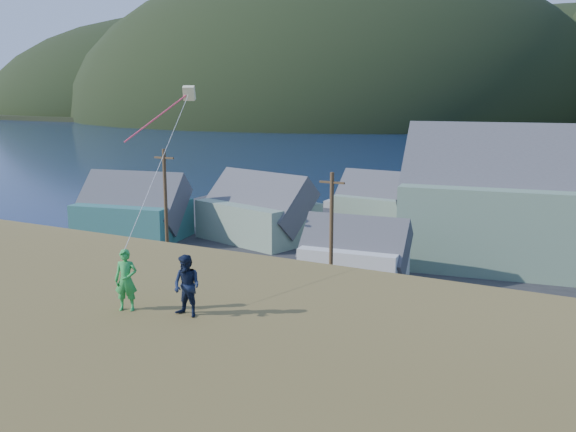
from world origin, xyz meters
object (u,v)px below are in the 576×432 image
(shed_white, at_px, (355,254))
(kite_flyer_navy, at_px, (187,286))
(shed_palegreen_near, at_px, (258,210))
(kite_flyer_green, at_px, (126,280))
(shed_palegreen_far, at_px, (387,202))
(shed_teal, at_px, (133,210))
(wharf, at_px, (452,205))

(shed_white, height_order, kite_flyer_navy, kite_flyer_navy)
(shed_white, bearing_deg, shed_palegreen_near, 140.41)
(kite_flyer_green, distance_m, kite_flyer_navy, 1.84)
(kite_flyer_green, bearing_deg, shed_palegreen_far, 76.14)
(shed_palegreen_near, relative_size, shed_palegreen_far, 1.12)
(shed_palegreen_far, distance_m, kite_flyer_green, 47.61)
(shed_palegreen_far, bearing_deg, shed_palegreen_near, -122.74)
(shed_teal, bearing_deg, kite_flyer_navy, -57.50)
(shed_palegreen_near, bearing_deg, kite_flyer_green, -50.00)
(shed_teal, relative_size, kite_flyer_navy, 6.11)
(shed_teal, height_order, shed_white, shed_teal)
(wharf, distance_m, kite_flyer_navy, 60.12)
(wharf, xyz_separation_m, shed_teal, (-21.69, -29.14, 2.32))
(shed_palegreen_far, bearing_deg, wharf, 79.65)
(shed_palegreen_near, xyz_separation_m, shed_white, (12.75, -8.43, -0.56))
(wharf, relative_size, shed_white, 3.37)
(wharf, xyz_separation_m, shed_white, (1.28, -32.66, 1.78))
(shed_palegreen_far, xyz_separation_m, kite_flyer_navy, (10.33, -46.12, 5.51))
(shed_palegreen_near, bearing_deg, shed_white, -18.77)
(shed_white, xyz_separation_m, shed_palegreen_far, (-4.55, 19.55, 0.32))
(shed_palegreen_far, bearing_deg, kite_flyer_green, -75.93)
(wharf, height_order, shed_white, shed_white)
(shed_teal, height_order, kite_flyer_green, kite_flyer_green)
(shed_palegreen_far, bearing_deg, shed_teal, -135.27)
(wharf, bearing_deg, shed_palegreen_near, -115.35)
(shed_palegreen_near, height_order, kite_flyer_green, kite_flyer_green)
(kite_flyer_navy, bearing_deg, kite_flyer_green, -163.69)
(shed_teal, bearing_deg, shed_palegreen_far, 29.85)
(shed_teal, height_order, shed_palegreen_near, shed_teal)
(kite_flyer_green, bearing_deg, shed_teal, 107.23)
(shed_teal, distance_m, shed_white, 23.24)
(shed_white, relative_size, kite_flyer_navy, 4.50)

